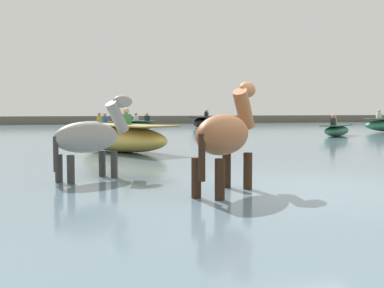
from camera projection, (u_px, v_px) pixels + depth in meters
The scene contains 10 objects.
ground_plane at pixel (312, 218), 7.30m from camera, with size 120.00×120.00×0.00m, color gray.
water_surface at pixel (165, 150), 16.87m from camera, with size 90.00×90.00×0.43m, color slate.
horse_lead_grey at pixel (90, 140), 8.26m from camera, with size 1.59×1.25×1.89m.
horse_trailing_chestnut at pixel (226, 138), 6.93m from camera, with size 1.56×1.60×2.07m.
boat_mid_outer at pixel (336, 130), 21.99m from camera, with size 2.60×2.51×0.99m.
boat_near_starboard at pixel (99, 127), 25.40m from camera, with size 1.61×2.96×1.06m.
boat_far_inshore at pixel (203, 122), 31.63m from camera, with size 2.65×3.61×1.23m.
boat_distant_west at pixel (122, 138), 13.78m from camera, with size 2.89×3.95×1.26m.
boat_near_port at pixel (137, 125), 28.38m from camera, with size 2.67×1.83×1.04m.
far_shoreline at pixel (99, 122), 41.66m from camera, with size 80.00×2.40×1.11m, color #605B4C.
Camera 1 is at (-3.73, -6.42, 1.63)m, focal length 45.20 mm.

